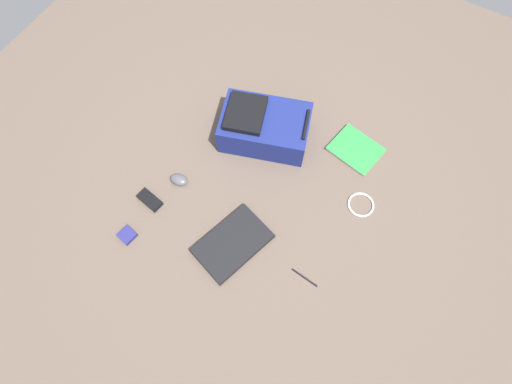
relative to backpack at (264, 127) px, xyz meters
The scene contains 9 objects.
ground_plane 0.36m from the backpack, 28.68° to the left, with size 3.66×3.66×0.00m, color brown.
backpack is the anchor object (origin of this frame).
laptop 0.63m from the backpack, 15.33° to the left, with size 0.40×0.32×0.03m.
book_comic 0.50m from the backpack, 109.19° to the left, with size 0.25×0.29×0.02m.
computer_mouse 0.52m from the backpack, 28.43° to the right, with size 0.06×0.09×0.04m, color #4C4C51.
cable_coil 0.63m from the backpack, 79.85° to the left, with size 0.13×0.13×0.01m, color silver.
power_brick 0.69m from the backpack, 26.66° to the right, with size 0.06×0.13×0.03m, color black.
pen_black 0.79m from the backpack, 43.17° to the left, with size 0.01×0.01×0.14m, color black.
earbud_pouch 0.87m from the backpack, 19.92° to the right, with size 0.07×0.07×0.03m, color navy.
Camera 1 is at (0.72, 0.37, 1.87)m, focal length 28.31 mm.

